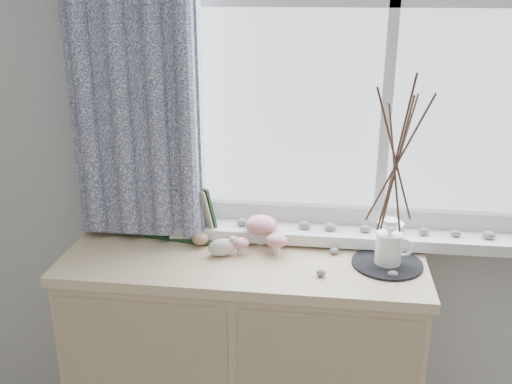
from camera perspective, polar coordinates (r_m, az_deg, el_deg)
sideboard at (r=2.13m, az=-1.23°, el=-16.83°), size 1.20×0.45×0.85m
botanical_book at (r=2.00m, az=-7.70°, el=-2.06°), size 0.31×0.18×0.21m
toadstool_cluster at (r=1.94m, az=0.63°, el=-3.90°), size 0.19×0.17×0.10m
wooden_eggs at (r=2.01m, az=-5.94°, el=-4.22°), size 0.10×0.11×0.07m
songbird_figurine at (r=1.90m, az=-3.43°, el=-5.45°), size 0.14×0.10×0.07m
crocheted_doily at (r=1.90m, az=12.98°, el=-6.99°), size 0.23×0.23×0.01m
twig_pitcher at (r=1.77m, az=13.89°, el=3.52°), size 0.27×0.27×0.64m
sideboard_pebbles at (r=1.85m, az=9.28°, el=-7.29°), size 0.25×0.19×0.02m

